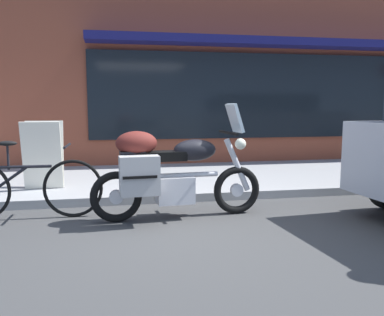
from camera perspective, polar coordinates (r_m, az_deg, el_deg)
ground_plane at (r=4.47m, az=-0.60°, el=-10.20°), size 80.00×80.00×0.00m
storefront_building at (r=10.49m, az=23.93°, el=16.84°), size 18.04×0.90×6.48m
touring_motorcycle at (r=4.77m, az=-3.38°, el=-1.74°), size 2.09×0.76×1.38m
parked_bicycle at (r=5.19m, az=-22.37°, el=-3.87°), size 1.77×0.48×0.94m
sandwich_board_sign at (r=6.37m, az=-20.28°, el=0.42°), size 0.55×0.42×1.00m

